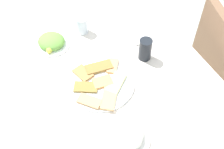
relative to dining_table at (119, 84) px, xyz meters
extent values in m
plane|color=#A1ABA0|center=(0.00, 0.00, -0.65)|extent=(6.00, 6.00, 0.00)
cube|color=silver|center=(0.00, 0.00, 0.06)|extent=(1.20, 0.89, 0.02)
cylinder|color=#525456|center=(-0.54, -0.38, -0.30)|extent=(0.04, 0.04, 0.70)
cylinder|color=#525456|center=(-0.54, 0.38, -0.30)|extent=(0.04, 0.04, 0.70)
cube|color=brown|center=(0.03, 0.59, 0.01)|extent=(0.40, 0.15, 0.46)
cylinder|color=brown|center=(0.22, 0.54, -0.47)|extent=(0.03, 0.03, 0.37)
cylinder|color=brown|center=(-0.15, 0.64, -0.47)|extent=(0.03, 0.03, 0.37)
cylinder|color=white|center=(0.01, -0.11, 0.08)|extent=(0.33, 0.33, 0.01)
cube|color=#A07541|center=(-0.08, -0.17, 0.09)|extent=(0.11, 0.09, 0.01)
cube|color=tan|center=(0.02, -0.10, 0.09)|extent=(0.08, 0.10, 0.01)
cube|color=#DCD47F|center=(0.05, -0.04, 0.09)|extent=(0.13, 0.14, 0.01)
cube|color=olive|center=(-0.07, -0.08, 0.09)|extent=(0.08, 0.14, 0.02)
cube|color=olive|center=(0.01, -0.19, 0.09)|extent=(0.11, 0.13, 0.01)
cube|color=tan|center=(0.12, -0.12, 0.09)|extent=(0.14, 0.13, 0.01)
cube|color=tan|center=(-0.05, -0.01, 0.09)|extent=(0.11, 0.10, 0.01)
cube|color=tan|center=(0.09, -0.20, 0.09)|extent=(0.12, 0.11, 0.01)
cylinder|color=white|center=(-0.35, -0.24, 0.08)|extent=(0.20, 0.20, 0.01)
ellipsoid|color=#68A641|center=(-0.35, -0.24, 0.10)|extent=(0.20, 0.20, 0.06)
sphere|color=#E1DE47|center=(-0.29, -0.27, 0.10)|extent=(0.03, 0.03, 0.03)
cylinder|color=white|center=(0.32, -0.14, 0.08)|extent=(0.21, 0.21, 0.01)
ellipsoid|color=white|center=(0.32, -0.14, 0.10)|extent=(0.22, 0.22, 0.06)
sphere|color=#F7D04D|center=(0.32, -0.15, 0.10)|extent=(0.04, 0.04, 0.04)
cylinder|color=black|center=(-0.05, 0.17, 0.13)|extent=(0.09, 0.09, 0.12)
cylinder|color=silver|center=(-0.38, -0.04, 0.12)|extent=(0.07, 0.07, 0.10)
cube|color=white|center=(-0.22, 0.20, 0.08)|extent=(0.16, 0.16, 0.00)
cube|color=silver|center=(-0.22, 0.18, 0.08)|extent=(0.17, 0.02, 0.00)
cube|color=silver|center=(-0.22, 0.22, 0.08)|extent=(0.18, 0.02, 0.00)
camera|label=1|loc=(0.82, -0.44, 1.22)|focal=47.13mm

